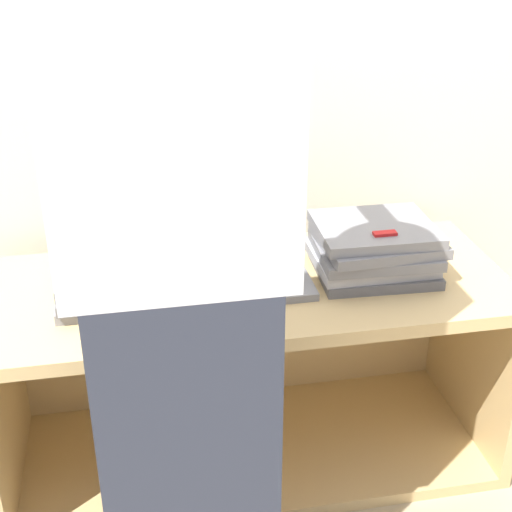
{
  "coord_description": "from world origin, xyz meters",
  "views": [
    {
      "loc": [
        -0.29,
        -1.33,
        1.48
      ],
      "look_at": [
        0.0,
        0.2,
        0.7
      ],
      "focal_mm": 50.0,
      "sensor_mm": 36.0,
      "label": 1
    }
  ],
  "objects": [
    {
      "name": "laptop_open",
      "position": [
        0.0,
        0.33,
        0.63
      ],
      "size": [
        0.31,
        0.29,
        0.27
      ],
      "color": "gray",
      "rests_on": "cart"
    },
    {
      "name": "person",
      "position": [
        -0.22,
        -0.22,
        0.93
      ],
      "size": [
        0.4,
        0.54,
        1.83
      ],
      "color": "#2D3342",
      "rests_on": "ground_plane"
    },
    {
      "name": "laptop_stack_right",
      "position": [
        0.34,
        0.28,
        0.65
      ],
      "size": [
        0.33,
        0.27,
        0.14
      ],
      "color": "slate",
      "rests_on": "cart"
    },
    {
      "name": "cart",
      "position": [
        0.0,
        0.34,
        0.29
      ],
      "size": [
        1.37,
        0.56,
        0.58
      ],
      "color": "tan",
      "rests_on": "ground_plane"
    },
    {
      "name": "inventory_tag",
      "position": [
        0.34,
        0.22,
        0.72
      ],
      "size": [
        0.06,
        0.02,
        0.01
      ],
      "color": "red",
      "rests_on": "laptop_stack_right"
    },
    {
      "name": "laptop_stack_left",
      "position": [
        -0.33,
        0.28,
        0.62
      ],
      "size": [
        0.32,
        0.28,
        0.08
      ],
      "color": "gray",
      "rests_on": "cart"
    },
    {
      "name": "wall_back",
      "position": [
        0.0,
        0.66,
        1.2
      ],
      "size": [
        8.0,
        0.05,
        2.4
      ],
      "color": "silver",
      "rests_on": "ground_plane"
    }
  ]
}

